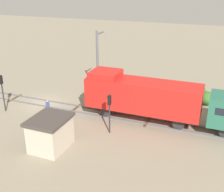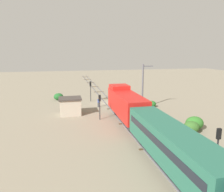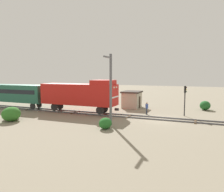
% 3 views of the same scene
% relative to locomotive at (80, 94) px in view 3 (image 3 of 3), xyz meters
% --- Properties ---
extents(ground_plane, '(146.83, 146.83, 0.00)m').
position_rel_locomotive_xyz_m(ground_plane, '(0.00, -11.41, -2.77)').
color(ground_plane, gray).
extents(railway_track, '(2.40, 97.89, 0.16)m').
position_rel_locomotive_xyz_m(railway_track, '(0.00, -11.41, -2.70)').
color(railway_track, '#595960').
rests_on(railway_track, ground).
extents(locomotive, '(2.90, 11.60, 4.60)m').
position_rel_locomotive_xyz_m(locomotive, '(0.00, 0.00, 0.00)').
color(locomotive, red).
rests_on(locomotive, railway_track).
extents(passenger_car_leading, '(2.84, 14.00, 3.66)m').
position_rel_locomotive_xyz_m(passenger_car_leading, '(0.00, 13.34, -0.25)').
color(passenger_car_leading, '#26604C').
rests_on(passenger_car_leading, railway_track).
extents(traffic_signal_near, '(0.32, 0.34, 4.00)m').
position_rel_locomotive_xyz_m(traffic_signal_near, '(3.20, -14.04, 0.02)').
color(traffic_signal_near, '#262628').
rests_on(traffic_signal_near, ground).
extents(traffic_signal_mid, '(0.32, 0.34, 3.70)m').
position_rel_locomotive_xyz_m(traffic_signal_mid, '(3.40, -1.87, -0.18)').
color(traffic_signal_mid, '#262628').
rests_on(traffic_signal_mid, ground).
extents(worker_near_track, '(0.38, 0.38, 1.70)m').
position_rel_locomotive_xyz_m(worker_near_track, '(2.40, -9.13, -1.78)').
color(worker_near_track, '#262B38').
rests_on(worker_near_track, ground).
extents(catenary_mast, '(1.94, 0.28, 7.74)m').
position_rel_locomotive_xyz_m(catenary_mast, '(-5.06, -6.81, 1.34)').
color(catenary_mast, '#595960').
rests_on(catenary_mast, ground).
extents(relay_hut, '(3.50, 2.90, 2.74)m').
position_rel_locomotive_xyz_m(relay_hut, '(7.50, -5.45, -1.38)').
color(relay_hut, '#B2A893').
rests_on(relay_hut, ground).
extents(bush_near, '(1.93, 1.58, 1.41)m').
position_rel_locomotive_xyz_m(bush_near, '(9.50, -16.67, -2.07)').
color(bush_near, '#205A26').
rests_on(bush_near, ground).
extents(bush_mid, '(2.34, 1.91, 1.70)m').
position_rel_locomotive_xyz_m(bush_mid, '(-7.75, 4.84, -1.92)').
color(bush_mid, '#2F6E26').
rests_on(bush_mid, ground).
extents(bush_far, '(2.04, 1.67, 1.48)m').
position_rel_locomotive_xyz_m(bush_far, '(-6.65, 5.88, -2.03)').
color(bush_far, '#356326').
rests_on(bush_far, ground).
extents(bush_back, '(1.57, 1.28, 1.14)m').
position_rel_locomotive_xyz_m(bush_back, '(-6.89, -6.98, -2.20)').
color(bush_back, '#246626').
rests_on(bush_back, ground).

